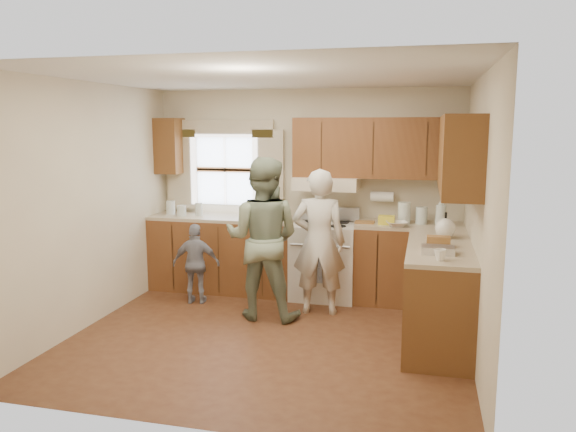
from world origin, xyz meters
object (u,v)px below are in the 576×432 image
(stove, at_px, (325,259))
(woman_left, at_px, (319,242))
(woman_right, at_px, (263,239))
(child, at_px, (196,264))

(stove, height_order, woman_left, woman_left)
(stove, xyz_separation_m, woman_right, (-0.52, -0.86, 0.40))
(stove, bearing_deg, woman_left, -86.36)
(stove, height_order, child, stove)
(stove, relative_size, child, 1.14)
(woman_left, xyz_separation_m, child, (-1.45, 0.00, -0.33))
(woman_left, distance_m, woman_right, 0.63)
(stove, distance_m, woman_left, 0.68)
(stove, bearing_deg, woman_right, -121.09)
(woman_right, distance_m, child, 1.01)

